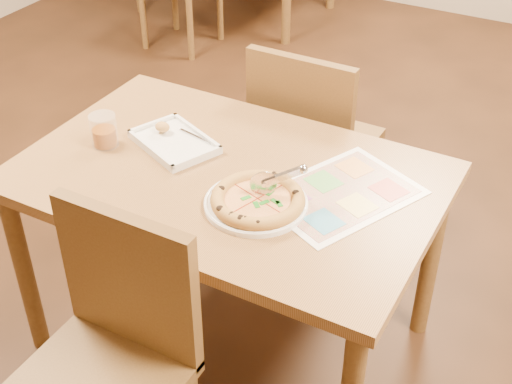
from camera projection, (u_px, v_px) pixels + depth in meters
The scene contains 9 objects.
dining_table at pixel (228, 195), 2.26m from camera, with size 1.30×0.85×0.72m.
chair_near at pixel (112, 334), 1.87m from camera, with size 0.42×0.42×0.47m.
chair_far at pixel (308, 129), 2.73m from camera, with size 0.42×0.42×0.47m.
plate at pixel (256, 204), 2.06m from camera, with size 0.30×0.30×0.02m, color white.
pizza at pixel (258, 200), 2.04m from camera, with size 0.27×0.27×0.04m.
pizza_cutter at pixel (277, 179), 2.03m from camera, with size 0.13×0.10×0.09m.
appetizer_tray at pixel (173, 142), 2.34m from camera, with size 0.33×0.29×0.05m.
glass_tumbler at pixel (104, 132), 2.32m from camera, with size 0.09×0.09×0.11m.
menu at pixel (340, 193), 2.12m from camera, with size 0.32×0.45×0.01m, color white.
Camera 1 is at (0.96, -1.56, 1.96)m, focal length 50.00 mm.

